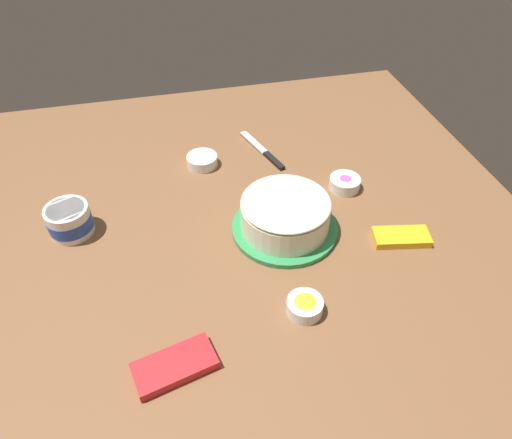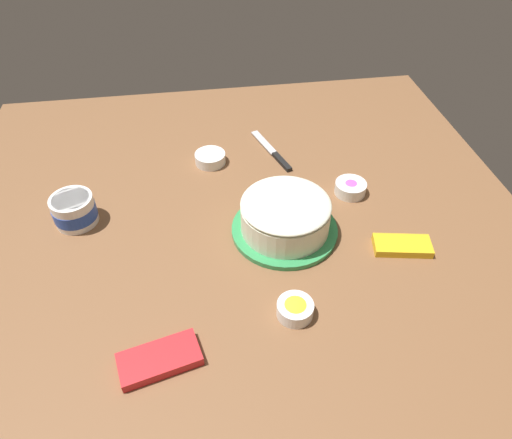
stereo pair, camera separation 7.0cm
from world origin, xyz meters
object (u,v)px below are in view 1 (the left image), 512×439
at_px(frosting_tub, 69,220).
at_px(sprinkle_bowl_blue, 202,160).
at_px(frosted_cake, 285,215).
at_px(spreading_knife, 265,153).
at_px(candy_box_upper, 401,237).
at_px(candy_box_lower, 175,366).
at_px(sprinkle_bowl_yellow, 305,306).
at_px(sprinkle_bowl_rainbow, 345,183).

bearing_deg(frosting_tub, sprinkle_bowl_blue, 29.67).
distance_m(frosted_cake, sprinkle_bowl_blue, 0.37).
height_order(frosting_tub, sprinkle_bowl_blue, frosting_tub).
xyz_separation_m(spreading_knife, candy_box_upper, (0.24, -0.44, 0.00)).
bearing_deg(candy_box_upper, candy_box_lower, -148.40).
bearing_deg(frosting_tub, frosted_cake, -12.68).
xyz_separation_m(frosting_tub, spreading_knife, (0.57, 0.22, -0.03)).
relative_size(sprinkle_bowl_yellow, candy_box_upper, 0.57).
bearing_deg(sprinkle_bowl_yellow, spreading_knife, 83.95).
xyz_separation_m(frosted_cake, sprinkle_bowl_blue, (-0.16, 0.33, -0.03)).
bearing_deg(spreading_knife, candy_box_upper, -61.39).
height_order(frosted_cake, sprinkle_bowl_rainbow, frosted_cake).
bearing_deg(sprinkle_bowl_rainbow, candy_box_upper, -74.60).
distance_m(frosted_cake, spreading_knife, 0.34).
distance_m(sprinkle_bowl_blue, candy_box_lower, 0.67).
distance_m(frosted_cake, candy_box_lower, 0.46).
distance_m(sprinkle_bowl_rainbow, sprinkle_bowl_blue, 0.43).
bearing_deg(candy_box_upper, spreading_knife, 129.42).
relative_size(frosting_tub, spreading_knife, 0.48).
height_order(sprinkle_bowl_blue, candy_box_lower, sprinkle_bowl_blue).
xyz_separation_m(frosted_cake, spreading_knife, (0.03, 0.34, -0.04)).
xyz_separation_m(frosted_cake, candy_box_lower, (-0.32, -0.33, -0.04)).
bearing_deg(candy_box_lower, frosted_cake, 32.77).
height_order(frosting_tub, candy_box_lower, frosting_tub).
bearing_deg(frosting_tub, sprinkle_bowl_yellow, -36.66).
relative_size(spreading_knife, sprinkle_bowl_yellow, 2.89).
bearing_deg(frosting_tub, candy_box_upper, -15.46).
height_order(sprinkle_bowl_rainbow, candy_box_upper, sprinkle_bowl_rainbow).
distance_m(spreading_knife, sprinkle_bowl_rainbow, 0.28).
bearing_deg(sprinkle_bowl_yellow, candy_box_upper, 26.53).
height_order(spreading_knife, candy_box_lower, candy_box_lower).
xyz_separation_m(sprinkle_bowl_yellow, candy_box_lower, (-0.29, -0.07, -0.01)).
bearing_deg(candy_box_upper, sprinkle_bowl_yellow, -142.65).
relative_size(sprinkle_bowl_blue, candy_box_lower, 0.58).
bearing_deg(sprinkle_bowl_yellow, frosted_cake, 83.77).
xyz_separation_m(sprinkle_bowl_rainbow, candy_box_lower, (-0.53, -0.45, -0.01)).
relative_size(sprinkle_bowl_yellow, candy_box_lower, 0.50).
relative_size(spreading_knife, candy_box_lower, 1.44).
height_order(sprinkle_bowl_rainbow, candy_box_lower, sprinkle_bowl_rainbow).
bearing_deg(candy_box_lower, candy_box_upper, 7.50).
bearing_deg(frosted_cake, sprinkle_bowl_yellow, -96.23).
bearing_deg(sprinkle_bowl_yellow, sprinkle_bowl_blue, 103.16).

